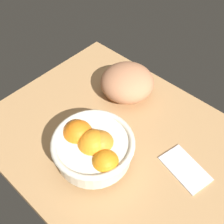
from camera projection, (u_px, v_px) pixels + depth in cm
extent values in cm
cube|color=tan|center=(121.00, 143.00, 79.67)|extent=(76.48, 57.61, 3.00)
cylinder|color=silver|center=(94.00, 157.00, 73.80)|extent=(10.19, 10.19, 1.85)
cylinder|color=silver|center=(94.00, 149.00, 70.93)|extent=(19.56, 19.56, 5.75)
torus|color=silver|center=(93.00, 142.00, 68.75)|extent=(21.16, 21.16, 1.60)
sphere|color=orange|center=(78.00, 135.00, 71.80)|extent=(7.94, 7.94, 7.94)
sphere|color=orange|center=(99.00, 144.00, 69.98)|extent=(7.46, 7.46, 7.46)
sphere|color=orange|center=(93.00, 145.00, 69.73)|extent=(7.38, 7.38, 7.38)
sphere|color=orange|center=(93.00, 145.00, 69.63)|extent=(8.15, 8.15, 8.15)
sphere|color=orange|center=(106.00, 164.00, 66.37)|extent=(7.00, 7.00, 7.00)
ellipsoid|color=#BE7C55|center=(127.00, 82.00, 86.65)|extent=(21.16, 21.31, 10.09)
cube|color=silver|center=(185.00, 168.00, 72.12)|extent=(14.28, 10.22, 0.85)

